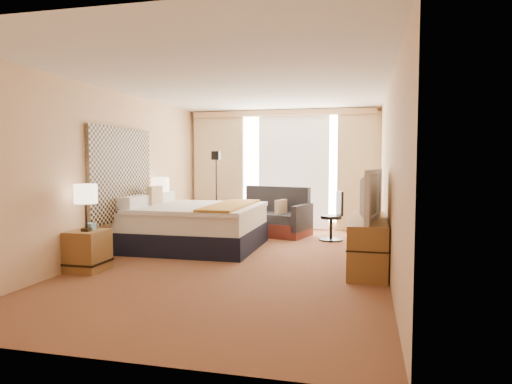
% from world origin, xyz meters
% --- Properties ---
extents(floor, '(4.20, 7.00, 0.02)m').
position_xyz_m(floor, '(0.00, 0.00, 0.00)').
color(floor, '#592519').
rests_on(floor, ground).
extents(ceiling, '(4.20, 7.00, 0.02)m').
position_xyz_m(ceiling, '(0.00, 0.00, 2.60)').
color(ceiling, white).
rests_on(ceiling, wall_back).
extents(wall_back, '(4.20, 0.02, 2.60)m').
position_xyz_m(wall_back, '(0.00, 3.50, 1.30)').
color(wall_back, '#E5BD8C').
rests_on(wall_back, ground).
extents(wall_front, '(4.20, 0.02, 2.60)m').
position_xyz_m(wall_front, '(0.00, -3.50, 1.30)').
color(wall_front, '#E5BD8C').
rests_on(wall_front, ground).
extents(wall_left, '(0.02, 7.00, 2.60)m').
position_xyz_m(wall_left, '(-2.10, 0.00, 1.30)').
color(wall_left, '#E5BD8C').
rests_on(wall_left, ground).
extents(wall_right, '(0.02, 7.00, 2.60)m').
position_xyz_m(wall_right, '(2.10, 0.00, 1.30)').
color(wall_right, '#E5BD8C').
rests_on(wall_right, ground).
extents(headboard, '(0.06, 1.85, 1.50)m').
position_xyz_m(headboard, '(-2.06, 0.20, 1.28)').
color(headboard, black).
rests_on(headboard, wall_left).
extents(nightstand_left, '(0.45, 0.52, 0.55)m').
position_xyz_m(nightstand_left, '(-1.87, -1.05, 0.28)').
color(nightstand_left, olive).
rests_on(nightstand_left, floor).
extents(nightstand_right, '(0.45, 0.52, 0.55)m').
position_xyz_m(nightstand_right, '(-1.87, 1.45, 0.28)').
color(nightstand_right, olive).
rests_on(nightstand_right, floor).
extents(media_dresser, '(0.50, 1.80, 0.70)m').
position_xyz_m(media_dresser, '(1.83, 0.00, 0.35)').
color(media_dresser, olive).
rests_on(media_dresser, floor).
extents(window, '(2.30, 0.02, 2.30)m').
position_xyz_m(window, '(0.25, 3.47, 1.32)').
color(window, silver).
rests_on(window, wall_back).
extents(curtains, '(4.12, 0.19, 2.56)m').
position_xyz_m(curtains, '(-0.00, 3.39, 1.41)').
color(curtains, '#F8E8AF').
rests_on(curtains, floor).
extents(bed, '(2.16, 1.97, 1.05)m').
position_xyz_m(bed, '(-1.06, 0.85, 0.38)').
color(bed, black).
rests_on(bed, floor).
extents(loveseat, '(1.71, 1.22, 0.96)m').
position_xyz_m(loveseat, '(-0.05, 2.49, 0.32)').
color(loveseat, '#5D231A').
rests_on(loveseat, floor).
extents(floor_lamp, '(0.21, 0.21, 1.68)m').
position_xyz_m(floor_lamp, '(-1.15, 2.30, 1.19)').
color(floor_lamp, black).
rests_on(floor_lamp, floor).
extents(desk_chair, '(0.45, 0.45, 0.92)m').
position_xyz_m(desk_chair, '(1.22, 2.12, 0.41)').
color(desk_chair, black).
rests_on(desk_chair, floor).
extents(lamp_left, '(0.30, 0.30, 0.63)m').
position_xyz_m(lamp_left, '(-1.84, -1.12, 1.04)').
color(lamp_left, black).
rests_on(lamp_left, nightstand_left).
extents(lamp_right, '(0.30, 0.30, 0.63)m').
position_xyz_m(lamp_right, '(-1.93, 1.38, 1.04)').
color(lamp_right, black).
rests_on(lamp_right, nightstand_right).
extents(tissue_box, '(0.12, 0.12, 0.10)m').
position_xyz_m(tissue_box, '(-1.84, -1.02, 0.60)').
color(tissue_box, '#81AAC8').
rests_on(tissue_box, nightstand_left).
extents(telephone, '(0.24, 0.21, 0.08)m').
position_xyz_m(telephone, '(-1.88, 1.49, 0.59)').
color(telephone, black).
rests_on(telephone, nightstand_right).
extents(television, '(0.33, 1.20, 0.68)m').
position_xyz_m(television, '(1.78, -0.28, 1.04)').
color(television, black).
rests_on(television, media_dresser).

